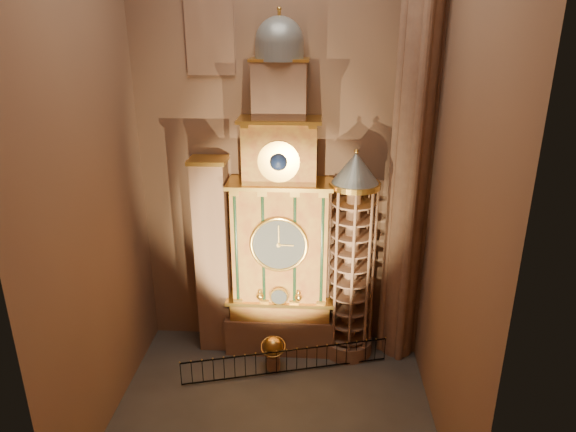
# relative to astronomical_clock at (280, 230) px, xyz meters

# --- Properties ---
(floor) EXTENTS (14.00, 14.00, 0.00)m
(floor) POSITION_rel_astronomical_clock_xyz_m (0.00, -4.96, -6.68)
(floor) COLOR #383330
(floor) RESTS_ON ground
(wall_back) EXTENTS (22.00, 0.00, 22.00)m
(wall_back) POSITION_rel_astronomical_clock_xyz_m (0.00, 1.04, 4.32)
(wall_back) COLOR #89644A
(wall_back) RESTS_ON floor
(wall_left) EXTENTS (0.00, 22.00, 22.00)m
(wall_left) POSITION_rel_astronomical_clock_xyz_m (-7.00, -4.96, 4.32)
(wall_left) COLOR #89644A
(wall_left) RESTS_ON floor
(wall_right) EXTENTS (0.00, 22.00, 22.00)m
(wall_right) POSITION_rel_astronomical_clock_xyz_m (7.00, -4.96, 4.32)
(wall_right) COLOR #89644A
(wall_right) RESTS_ON floor
(astronomical_clock) EXTENTS (5.60, 2.41, 16.70)m
(astronomical_clock) POSITION_rel_astronomical_clock_xyz_m (0.00, 0.00, 0.00)
(astronomical_clock) COLOR #8C634C
(astronomical_clock) RESTS_ON floor
(portrait_tower) EXTENTS (1.80, 1.60, 10.20)m
(portrait_tower) POSITION_rel_astronomical_clock_xyz_m (-3.40, 0.02, -1.53)
(portrait_tower) COLOR #8C634C
(portrait_tower) RESTS_ON floor
(stair_turret) EXTENTS (2.50, 2.50, 10.80)m
(stair_turret) POSITION_rel_astronomical_clock_xyz_m (3.50, -0.26, -1.41)
(stair_turret) COLOR #8C634C
(stair_turret) RESTS_ON floor
(gothic_pier) EXTENTS (2.04, 2.04, 22.00)m
(gothic_pier) POSITION_rel_astronomical_clock_xyz_m (6.10, 0.04, 4.32)
(gothic_pier) COLOR #8C634C
(gothic_pier) RESTS_ON floor
(stained_glass_window) EXTENTS (2.20, 0.14, 5.20)m
(stained_glass_window) POSITION_rel_astronomical_clock_xyz_m (-3.20, 0.95, 9.82)
(stained_glass_window) COLOR navy
(stained_glass_window) RESTS_ON wall_back
(celestial_globe) EXTENTS (1.27, 1.20, 1.79)m
(celestial_globe) POSITION_rel_astronomical_clock_xyz_m (-0.24, -1.99, -5.60)
(celestial_globe) COLOR #8C634C
(celestial_globe) RESTS_ON floor
(iron_railing) EXTENTS (9.81, 2.63, 1.26)m
(iron_railing) POSITION_rel_astronomical_clock_xyz_m (0.44, -2.31, -5.99)
(iron_railing) COLOR black
(iron_railing) RESTS_ON floor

